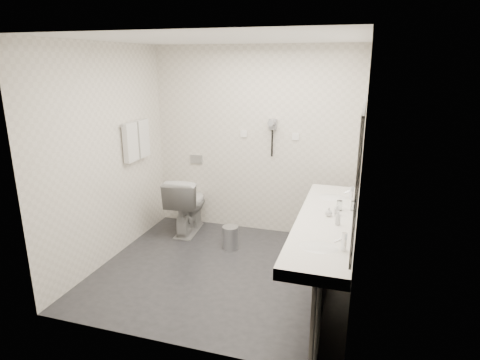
% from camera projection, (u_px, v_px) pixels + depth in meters
% --- Properties ---
extents(floor, '(2.80, 2.80, 0.00)m').
position_uv_depth(floor, '(223.00, 271.00, 4.64)').
color(floor, '#27272B').
rests_on(floor, ground).
extents(ceiling, '(2.80, 2.80, 0.00)m').
position_uv_depth(ceiling, '(221.00, 39.00, 3.93)').
color(ceiling, white).
rests_on(ceiling, wall_back).
extents(wall_back, '(2.80, 0.00, 2.80)m').
position_uv_depth(wall_back, '(255.00, 142.00, 5.47)').
color(wall_back, white).
rests_on(wall_back, floor).
extents(wall_front, '(2.80, 0.00, 2.80)m').
position_uv_depth(wall_front, '(165.00, 205.00, 3.09)').
color(wall_front, white).
rests_on(wall_front, floor).
extents(wall_left, '(0.00, 2.60, 2.60)m').
position_uv_depth(wall_left, '(107.00, 156.00, 4.68)').
color(wall_left, white).
rests_on(wall_left, floor).
extents(wall_right, '(0.00, 2.60, 2.60)m').
position_uv_depth(wall_right, '(361.00, 175.00, 3.89)').
color(wall_right, white).
rests_on(wall_right, floor).
extents(vanity_counter, '(0.55, 2.20, 0.10)m').
position_uv_depth(vanity_counter, '(326.00, 223.00, 3.91)').
color(vanity_counter, white).
rests_on(vanity_counter, floor).
extents(vanity_panel, '(0.03, 2.15, 0.75)m').
position_uv_depth(vanity_panel, '(326.00, 264.00, 4.02)').
color(vanity_panel, gray).
rests_on(vanity_panel, floor).
extents(vanity_post_near, '(0.06, 0.06, 0.75)m').
position_uv_depth(vanity_post_near, '(316.00, 328.00, 3.06)').
color(vanity_post_near, silver).
rests_on(vanity_post_near, floor).
extents(vanity_post_far, '(0.06, 0.06, 0.75)m').
position_uv_depth(vanity_post_far, '(338.00, 225.00, 4.96)').
color(vanity_post_far, silver).
rests_on(vanity_post_far, floor).
extents(mirror, '(0.02, 2.20, 1.05)m').
position_uv_depth(mirror, '(360.00, 159.00, 3.65)').
color(mirror, '#B2BCC6').
rests_on(mirror, wall_right).
extents(basin_near, '(0.40, 0.31, 0.05)m').
position_uv_depth(basin_near, '(319.00, 249.00, 3.30)').
color(basin_near, white).
rests_on(basin_near, vanity_counter).
extents(basin_far, '(0.40, 0.31, 0.05)m').
position_uv_depth(basin_far, '(333.00, 199.00, 4.49)').
color(basin_far, white).
rests_on(basin_far, vanity_counter).
extents(faucet_near, '(0.04, 0.04, 0.15)m').
position_uv_depth(faucet_near, '(344.00, 242.00, 3.22)').
color(faucet_near, silver).
rests_on(faucet_near, vanity_counter).
extents(faucet_far, '(0.04, 0.04, 0.15)m').
position_uv_depth(faucet_far, '(351.00, 193.00, 4.41)').
color(faucet_far, silver).
rests_on(faucet_far, vanity_counter).
extents(soap_bottle_a, '(0.05, 0.05, 0.10)m').
position_uv_depth(soap_bottle_a, '(337.00, 210.00, 3.97)').
color(soap_bottle_a, silver).
rests_on(soap_bottle_a, vanity_counter).
extents(soap_bottle_b, '(0.08, 0.08, 0.09)m').
position_uv_depth(soap_bottle_b, '(329.00, 212.00, 3.94)').
color(soap_bottle_b, silver).
rests_on(soap_bottle_b, vanity_counter).
extents(soap_bottle_c, '(0.06, 0.06, 0.13)m').
position_uv_depth(soap_bottle_c, '(338.00, 218.00, 3.73)').
color(soap_bottle_c, silver).
rests_on(soap_bottle_c, vanity_counter).
extents(glass_left, '(0.07, 0.07, 0.10)m').
position_uv_depth(glass_left, '(353.00, 206.00, 4.09)').
color(glass_left, silver).
rests_on(glass_left, vanity_counter).
extents(glass_right, '(0.07, 0.07, 0.10)m').
position_uv_depth(glass_right, '(339.00, 206.00, 4.09)').
color(glass_right, silver).
rests_on(glass_right, vanity_counter).
extents(toilet, '(0.52, 0.83, 0.80)m').
position_uv_depth(toilet, '(187.00, 204.00, 5.62)').
color(toilet, white).
rests_on(toilet, floor).
extents(flush_plate, '(0.18, 0.02, 0.12)m').
position_uv_depth(flush_plate, '(196.00, 159.00, 5.79)').
color(flush_plate, '#B2B5BA').
rests_on(flush_plate, wall_back).
extents(pedal_bin, '(0.26, 0.26, 0.28)m').
position_uv_depth(pedal_bin, '(230.00, 238.00, 5.16)').
color(pedal_bin, '#B2B5BA').
rests_on(pedal_bin, floor).
extents(bin_lid, '(0.20, 0.20, 0.02)m').
position_uv_depth(bin_lid, '(230.00, 227.00, 5.12)').
color(bin_lid, '#B2B5BA').
rests_on(bin_lid, pedal_bin).
extents(towel_rail, '(0.02, 0.62, 0.02)m').
position_uv_depth(towel_rail, '(135.00, 123.00, 5.08)').
color(towel_rail, silver).
rests_on(towel_rail, wall_left).
extents(towel_near, '(0.07, 0.24, 0.48)m').
position_uv_depth(towel_near, '(131.00, 142.00, 5.02)').
color(towel_near, white).
rests_on(towel_near, towel_rail).
extents(towel_far, '(0.07, 0.24, 0.48)m').
position_uv_depth(towel_far, '(142.00, 138.00, 5.27)').
color(towel_far, white).
rests_on(towel_far, towel_rail).
extents(dryer_cradle, '(0.10, 0.04, 0.14)m').
position_uv_depth(dryer_cradle, '(273.00, 124.00, 5.30)').
color(dryer_cradle, gray).
rests_on(dryer_cradle, wall_back).
extents(dryer_barrel, '(0.08, 0.14, 0.08)m').
position_uv_depth(dryer_barrel, '(272.00, 123.00, 5.23)').
color(dryer_barrel, gray).
rests_on(dryer_barrel, dryer_cradle).
extents(dryer_cord, '(0.02, 0.02, 0.35)m').
position_uv_depth(dryer_cord, '(272.00, 143.00, 5.36)').
color(dryer_cord, black).
rests_on(dryer_cord, dryer_cradle).
extents(switch_plate_a, '(0.09, 0.02, 0.09)m').
position_uv_depth(switch_plate_a, '(244.00, 134.00, 5.48)').
color(switch_plate_a, white).
rests_on(switch_plate_a, wall_back).
extents(switch_plate_b, '(0.09, 0.02, 0.09)m').
position_uv_depth(switch_plate_b, '(295.00, 137.00, 5.28)').
color(switch_plate_b, white).
rests_on(switch_plate_b, wall_back).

